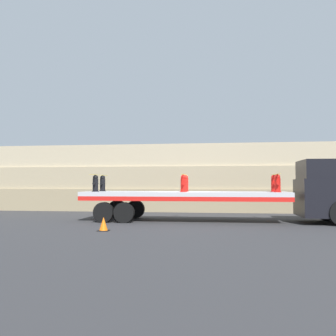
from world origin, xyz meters
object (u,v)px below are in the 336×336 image
Objects in this scene: fire_hydrant_black_near_0 at (95,184)px; traffic_cone at (104,224)px; fire_hydrant_red_far_2 at (274,184)px; fire_hydrant_red_near_1 at (183,184)px; fire_hydrant_red_near_2 at (277,184)px; fire_hydrant_black_far_0 at (103,184)px; fire_hydrant_red_far_1 at (186,184)px; truck_cab at (325,192)px; flatbed_trailer at (174,197)px.

fire_hydrant_black_near_0 reaches higher than traffic_cone.
fire_hydrant_red_far_2 reaches higher than traffic_cone.
fire_hydrant_red_near_1 and fire_hydrant_red_near_2 have the same top height.
fire_hydrant_red_near_2 is at bearing 0.00° from fire_hydrant_red_near_1.
fire_hydrant_black_far_0 reaches higher than traffic_cone.
fire_hydrant_black_near_0 is at bearing 180.00° from fire_hydrant_red_near_1.
fire_hydrant_black_near_0 is 4.34m from fire_hydrant_red_far_1.
truck_cab is 6.41m from fire_hydrant_red_far_1.
flatbed_trailer is at bearing -8.46° from fire_hydrant_black_far_0.
fire_hydrant_red_far_2 is (4.21, 0.00, 0.00)m from fire_hydrant_red_far_1.
fire_hydrant_red_near_1 is at bearing -90.00° from fire_hydrant_red_far_1.
fire_hydrant_black_far_0 is at bearing 108.36° from traffic_cone.
fire_hydrant_red_far_1 and fire_hydrant_red_near_2 have the same top height.
truck_cab is at bearing 2.96° from fire_hydrant_black_near_0.
traffic_cone is at bearing -127.22° from fire_hydrant_red_near_1.
fire_hydrant_red_near_1 is at bearing -165.42° from fire_hydrant_red_far_2.
truck_cab is 3.54× the size of fire_hydrant_red_near_2.
flatbed_trailer is 12.03× the size of fire_hydrant_red_far_1.
flatbed_trailer is 4.68m from traffic_cone.
fire_hydrant_red_far_1 is at bearing 165.42° from fire_hydrant_red_near_2.
fire_hydrant_red_far_2 is 8.42m from traffic_cone.
fire_hydrant_red_near_1 is (-6.38, -0.55, 0.36)m from truck_cab.
traffic_cone is at bearing -120.09° from fire_hydrant_red_far_1.
fire_hydrant_red_near_1 is 1.00× the size of fire_hydrant_red_far_1.
fire_hydrant_black_far_0 is at bearing 180.00° from fire_hydrant_red_far_1.
fire_hydrant_black_near_0 is 8.48m from fire_hydrant_red_far_2.
fire_hydrant_red_near_1 is 4.68m from traffic_cone.
truck_cab reaches higher than fire_hydrant_red_far_2.
fire_hydrant_red_far_2 is (8.41, 1.09, 0.00)m from fire_hydrant_black_near_0.
fire_hydrant_black_far_0 and fire_hydrant_red_far_2 have the same top height.
truck_cab is at bearing -4.90° from fire_hydrant_red_far_1.
fire_hydrant_black_near_0 is at bearing -165.42° from fire_hydrant_red_far_1.
fire_hydrant_red_near_1 is 1.00× the size of fire_hydrant_red_near_2.
fire_hydrant_black_near_0 is at bearing 180.00° from fire_hydrant_red_near_2.
fire_hydrant_red_near_1 is (0.53, -0.55, 0.64)m from flatbed_trailer.
fire_hydrant_black_far_0 is (0.00, 1.09, 0.00)m from fire_hydrant_black_near_0.
fire_hydrant_black_far_0 is 1.00× the size of fire_hydrant_red_far_1.
fire_hydrant_red_far_1 and fire_hydrant_red_far_2 have the same top height.
fire_hydrant_red_near_2 is 1.09m from fire_hydrant_red_far_2.
fire_hydrant_red_near_2 reaches higher than traffic_cone.
fire_hydrant_red_far_1 is 5.55m from traffic_cone.
flatbed_trailer is 12.03× the size of fire_hydrant_red_near_1.
fire_hydrant_black_far_0 is 5.09m from traffic_cone.
fire_hydrant_red_far_1 is at bearing 175.10° from truck_cab.
truck_cab reaches higher than fire_hydrant_black_near_0.
fire_hydrant_black_far_0 is 4.21m from fire_hydrant_red_far_1.
fire_hydrant_red_near_2 is (4.73, -0.55, 0.64)m from flatbed_trailer.
fire_hydrant_black_near_0 is 1.00× the size of fire_hydrant_red_far_2.
fire_hydrant_black_near_0 and fire_hydrant_red_near_1 have the same top height.
fire_hydrant_black_far_0 is 8.41m from fire_hydrant_red_far_2.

